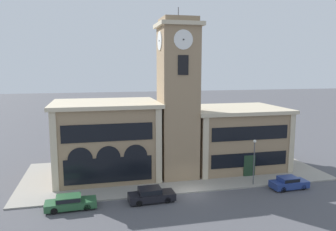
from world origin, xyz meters
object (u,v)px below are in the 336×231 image
at_px(street_lamp, 254,155).
at_px(parked_car_far, 289,183).
at_px(parked_car_near, 70,202).
at_px(parked_car_mid, 151,194).

bearing_deg(street_lamp, parked_car_far, -28.80).
height_order(parked_car_near, parked_car_far, parked_car_far).
xyz_separation_m(parked_car_mid, parked_car_far, (15.61, 0.00, -0.04)).
bearing_deg(parked_car_near, parked_car_far, -2.36).
height_order(parked_car_near, street_lamp, street_lamp).
relative_size(parked_car_near, street_lamp, 0.93).
height_order(parked_car_mid, parked_car_far, parked_car_mid).
distance_m(parked_car_near, parked_car_mid, 7.84).
xyz_separation_m(parked_car_near, parked_car_far, (23.44, 0.00, 0.01)).
xyz_separation_m(parked_car_near, street_lamp, (20.08, 1.85, 2.92)).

